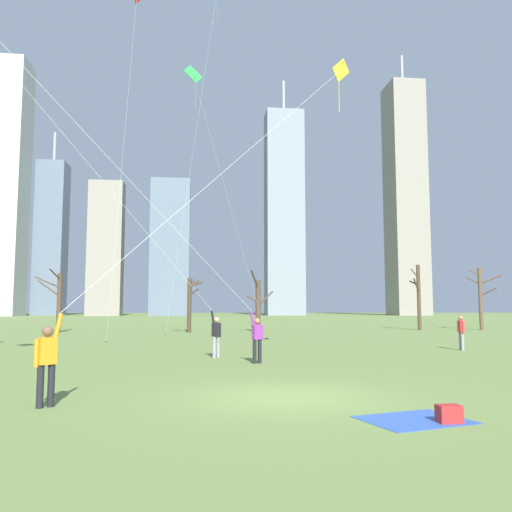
{
  "coord_description": "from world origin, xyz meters",
  "views": [
    {
      "loc": [
        -1.97,
        -11.87,
        1.98
      ],
      "look_at": [
        0.0,
        6.0,
        3.76
      ],
      "focal_mm": 37.0,
      "sensor_mm": 36.0,
      "label": 1
    }
  ],
  "objects_px": {
    "bare_tree_center": "(418,296)",
    "kite_flyer_foreground_right_blue": "(138,237)",
    "kite_flyer_midfield_center_purple": "(211,286)",
    "picnic_spot": "(434,416)",
    "bare_tree_leftmost": "(190,302)",
    "distant_kite_high_overhead_red": "(134,28)",
    "kite_flyer_midfield_right_yellow": "(108,300)",
    "bare_tree_left_of_center": "(58,300)",
    "bare_tree_right_of_center": "(481,295)",
    "bare_tree_far_right_edge": "(258,304)",
    "distant_kite_drifting_right_teal": "(214,16)",
    "bystander_far_off_by_trees": "(461,331)",
    "distant_kite_low_near_trees_green": "(199,96)"
  },
  "relations": [
    {
      "from": "bare_tree_center",
      "to": "kite_flyer_foreground_right_blue",
      "type": "bearing_deg",
      "value": -129.62
    },
    {
      "from": "kite_flyer_midfield_center_purple",
      "to": "picnic_spot",
      "type": "bearing_deg",
      "value": -68.3
    },
    {
      "from": "bare_tree_leftmost",
      "to": "distant_kite_high_overhead_red",
      "type": "bearing_deg",
      "value": -113.66
    },
    {
      "from": "kite_flyer_midfield_right_yellow",
      "to": "kite_flyer_foreground_right_blue",
      "type": "height_order",
      "value": "kite_flyer_foreground_right_blue"
    },
    {
      "from": "kite_flyer_foreground_right_blue",
      "to": "bare_tree_left_of_center",
      "type": "distance_m",
      "value": 27.05
    },
    {
      "from": "kite_flyer_foreground_right_blue",
      "to": "bare_tree_right_of_center",
      "type": "xyz_separation_m",
      "value": [
        27.68,
        26.06,
        -1.37
      ]
    },
    {
      "from": "kite_flyer_midfield_right_yellow",
      "to": "bare_tree_left_of_center",
      "type": "xyz_separation_m",
      "value": [
        -9.33,
        32.45,
        0.44
      ]
    },
    {
      "from": "bare_tree_center",
      "to": "bare_tree_far_right_edge",
      "type": "bearing_deg",
      "value": -171.25
    },
    {
      "from": "distant_kite_drifting_right_teal",
      "to": "bare_tree_far_right_edge",
      "type": "xyz_separation_m",
      "value": [
        3.98,
        4.61,
        -22.22
      ]
    },
    {
      "from": "bystander_far_off_by_trees",
      "to": "distant_kite_low_near_trees_green",
      "type": "relative_size",
      "value": 0.1
    },
    {
      "from": "kite_flyer_midfield_center_purple",
      "to": "distant_kite_high_overhead_red",
      "type": "distance_m",
      "value": 24.92
    },
    {
      "from": "kite_flyer_midfield_center_purple",
      "to": "bare_tree_leftmost",
      "type": "distance_m",
      "value": 25.25
    },
    {
      "from": "kite_flyer_foreground_right_blue",
      "to": "bare_tree_right_of_center",
      "type": "relative_size",
      "value": 2.7
    },
    {
      "from": "kite_flyer_midfield_center_purple",
      "to": "distant_kite_high_overhead_red",
      "type": "bearing_deg",
      "value": 106.8
    },
    {
      "from": "kite_flyer_midfield_right_yellow",
      "to": "bare_tree_center",
      "type": "height_order",
      "value": "kite_flyer_midfield_right_yellow"
    },
    {
      "from": "bare_tree_left_of_center",
      "to": "bare_tree_leftmost",
      "type": "xyz_separation_m",
      "value": [
        10.7,
        -1.1,
        -0.14
      ]
    },
    {
      "from": "distant_kite_high_overhead_red",
      "to": "bare_tree_right_of_center",
      "type": "xyz_separation_m",
      "value": [
        29.98,
        10.6,
        -17.69
      ]
    },
    {
      "from": "distant_kite_low_near_trees_green",
      "to": "bare_tree_right_of_center",
      "type": "xyz_separation_m",
      "value": [
        25.54,
        16.58,
        -10.65
      ]
    },
    {
      "from": "bystander_far_off_by_trees",
      "to": "kite_flyer_midfield_right_yellow",
      "type": "bearing_deg",
      "value": -140.78
    },
    {
      "from": "distant_kite_low_near_trees_green",
      "to": "picnic_spot",
      "type": "bearing_deg",
      "value": -78.0
    },
    {
      "from": "distant_kite_high_overhead_red",
      "to": "distant_kite_low_near_trees_green",
      "type": "bearing_deg",
      "value": -53.37
    },
    {
      "from": "kite_flyer_foreground_right_blue",
      "to": "bystander_far_off_by_trees",
      "type": "xyz_separation_m",
      "value": [
        14.56,
        4.66,
        -3.62
      ]
    },
    {
      "from": "kite_flyer_midfield_right_yellow",
      "to": "distant_kite_low_near_trees_green",
      "type": "xyz_separation_m",
      "value": [
        1.96,
        16.55,
        11.63
      ]
    },
    {
      "from": "bystander_far_off_by_trees",
      "to": "bare_tree_leftmost",
      "type": "height_order",
      "value": "bare_tree_leftmost"
    },
    {
      "from": "kite_flyer_midfield_right_yellow",
      "to": "distant_kite_high_overhead_red",
      "type": "relative_size",
      "value": 0.49
    },
    {
      "from": "bystander_far_off_by_trees",
      "to": "bare_tree_center",
      "type": "bearing_deg",
      "value": 71.26
    },
    {
      "from": "bystander_far_off_by_trees",
      "to": "kite_flyer_midfield_center_purple",
      "type": "bearing_deg",
      "value": -154.78
    },
    {
      "from": "distant_kite_low_near_trees_green",
      "to": "bare_tree_far_right_edge",
      "type": "height_order",
      "value": "distant_kite_low_near_trees_green"
    },
    {
      "from": "picnic_spot",
      "to": "bare_tree_right_of_center",
      "type": "relative_size",
      "value": 0.37
    },
    {
      "from": "distant_kite_drifting_right_teal",
      "to": "bare_tree_center",
      "type": "xyz_separation_m",
      "value": [
        18.82,
        6.89,
        -21.43
      ]
    },
    {
      "from": "kite_flyer_midfield_right_yellow",
      "to": "picnic_spot",
      "type": "height_order",
      "value": "kite_flyer_midfield_right_yellow"
    },
    {
      "from": "distant_kite_low_near_trees_green",
      "to": "distant_kite_high_overhead_red",
      "type": "relative_size",
      "value": 0.65
    },
    {
      "from": "bare_tree_center",
      "to": "bare_tree_left_of_center",
      "type": "relative_size",
      "value": 1.15
    },
    {
      "from": "bare_tree_right_of_center",
      "to": "bare_tree_center",
      "type": "xyz_separation_m",
      "value": [
        -5.7,
        0.49,
        -0.06
      ]
    },
    {
      "from": "distant_kite_high_overhead_red",
      "to": "bare_tree_center",
      "type": "height_order",
      "value": "distant_kite_high_overhead_red"
    },
    {
      "from": "bare_tree_center",
      "to": "distant_kite_low_near_trees_green",
      "type": "bearing_deg",
      "value": -139.29
    },
    {
      "from": "kite_flyer_foreground_right_blue",
      "to": "picnic_spot",
      "type": "distance_m",
      "value": 12.75
    },
    {
      "from": "bare_tree_right_of_center",
      "to": "distant_kite_drifting_right_teal",
      "type": "bearing_deg",
      "value": -165.37
    },
    {
      "from": "kite_flyer_midfield_center_purple",
      "to": "kite_flyer_midfield_right_yellow",
      "type": "relative_size",
      "value": 1.07
    },
    {
      "from": "bare_tree_center",
      "to": "bystander_far_off_by_trees",
      "type": "bearing_deg",
      "value": -108.74
    },
    {
      "from": "kite_flyer_foreground_right_blue",
      "to": "kite_flyer_midfield_right_yellow",
      "type": "bearing_deg",
      "value": -88.5
    },
    {
      "from": "bare_tree_far_right_edge",
      "to": "bare_tree_leftmost",
      "type": "xyz_separation_m",
      "value": [
        -5.59,
        0.01,
        0.17
      ]
    },
    {
      "from": "kite_flyer_midfield_right_yellow",
      "to": "picnic_spot",
      "type": "relative_size",
      "value": 5.5
    },
    {
      "from": "bare_tree_far_right_edge",
      "to": "distant_kite_low_near_trees_green",
      "type": "bearing_deg",
      "value": -108.69
    },
    {
      "from": "picnic_spot",
      "to": "bare_tree_left_of_center",
      "type": "distance_m",
      "value": 38.84
    },
    {
      "from": "distant_kite_drifting_right_teal",
      "to": "bare_tree_left_of_center",
      "type": "xyz_separation_m",
      "value": [
        -12.31,
        5.72,
        -21.91
      ]
    },
    {
      "from": "distant_kite_low_near_trees_green",
      "to": "bare_tree_leftmost",
      "type": "xyz_separation_m",
      "value": [
        -0.59,
        14.79,
        -11.33
      ]
    },
    {
      "from": "kite_flyer_foreground_right_blue",
      "to": "distant_kite_low_near_trees_green",
      "type": "distance_m",
      "value": 13.44
    },
    {
      "from": "distant_kite_drifting_right_teal",
      "to": "picnic_spot",
      "type": "bearing_deg",
      "value": -83.96
    },
    {
      "from": "bare_tree_leftmost",
      "to": "distant_kite_low_near_trees_green",
      "type": "bearing_deg",
      "value": -87.73
    }
  ]
}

